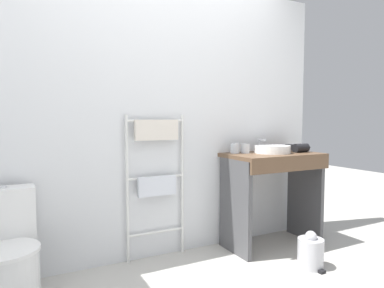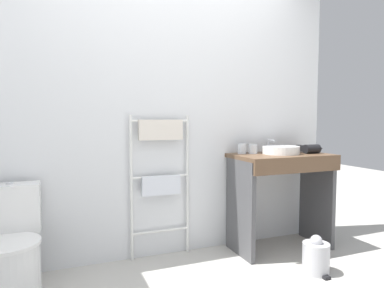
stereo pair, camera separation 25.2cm
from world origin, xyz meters
name	(u,v)px [view 1 (the left image)]	position (x,y,z in m)	size (l,w,h in m)	color
wall_back	(161,118)	(0.00, 1.31, 1.19)	(3.20, 0.12, 2.38)	silver
toilet	(4,261)	(-1.22, 0.92, 0.30)	(0.41, 0.57, 0.74)	white
towel_radiator	(157,165)	(-0.09, 1.20, 0.80)	(0.52, 0.06, 1.21)	white
vanity_counter	(273,184)	(0.97, 0.98, 0.58)	(0.87, 0.52, 0.87)	brown
sink_basin	(272,149)	(0.98, 1.01, 0.90)	(0.33, 0.33, 0.07)	white
faucet	(260,143)	(0.98, 1.18, 0.95)	(0.02, 0.10, 0.13)	silver
cup_near_wall	(235,148)	(0.66, 1.15, 0.91)	(0.08, 0.08, 0.09)	silver
cup_near_edge	(245,148)	(0.75, 1.11, 0.91)	(0.08, 0.08, 0.09)	silver
hair_dryer	(300,148)	(1.27, 0.95, 0.91)	(0.20, 0.19, 0.08)	black
trash_bin	(311,252)	(0.92, 0.46, 0.13)	(0.20, 0.24, 0.30)	#B7B7BC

